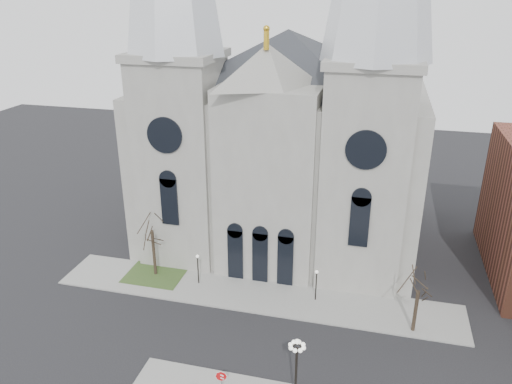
# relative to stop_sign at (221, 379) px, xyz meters

# --- Properties ---
(ground) EXTENTS (160.00, 160.00, 0.00)m
(ground) POSITION_rel_stop_sign_xyz_m (-1.05, 2.64, -1.91)
(ground) COLOR black
(ground) RESTS_ON ground
(sidewalk_far) EXTENTS (40.00, 6.00, 0.14)m
(sidewalk_far) POSITION_rel_stop_sign_xyz_m (-1.05, 13.64, -1.84)
(sidewalk_far) COLOR gray
(sidewalk_far) RESTS_ON ground
(grass_patch) EXTENTS (6.00, 5.00, 0.18)m
(grass_patch) POSITION_rel_stop_sign_xyz_m (-12.05, 14.64, -1.82)
(grass_patch) COLOR #2C471E
(grass_patch) RESTS_ON ground
(cathedral) EXTENTS (33.00, 26.66, 54.00)m
(cathedral) POSITION_rel_stop_sign_xyz_m (-1.05, 25.49, 16.57)
(cathedral) COLOR gray
(cathedral) RESTS_ON ground
(tree_left) EXTENTS (3.20, 3.20, 7.50)m
(tree_left) POSITION_rel_stop_sign_xyz_m (-12.05, 14.64, 3.67)
(tree_left) COLOR black
(tree_left) RESTS_ON ground
(tree_right) EXTENTS (3.20, 3.20, 6.00)m
(tree_right) POSITION_rel_stop_sign_xyz_m (13.95, 11.64, 2.55)
(tree_right) COLOR black
(tree_right) RESTS_ON ground
(ped_lamp_left) EXTENTS (0.32, 0.32, 3.26)m
(ped_lamp_left) POSITION_rel_stop_sign_xyz_m (-7.05, 14.14, 0.42)
(ped_lamp_left) COLOR black
(ped_lamp_left) RESTS_ON sidewalk_far
(ped_lamp_right) EXTENTS (0.32, 0.32, 3.26)m
(ped_lamp_right) POSITION_rel_stop_sign_xyz_m (4.95, 14.14, 0.42)
(ped_lamp_right) COLOR black
(ped_lamp_right) RESTS_ON sidewalk_far
(stop_sign) EXTENTS (0.88, 0.23, 2.49)m
(stop_sign) POSITION_rel_stop_sign_xyz_m (0.00, 0.00, 0.00)
(stop_sign) COLOR slate
(stop_sign) RESTS_ON sidewalk_near
(globe_lamp) EXTENTS (1.41, 1.41, 5.87)m
(globe_lamp) POSITION_rel_stop_sign_xyz_m (5.33, 0.62, 1.92)
(globe_lamp) COLOR black
(globe_lamp) RESTS_ON sidewalk_near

